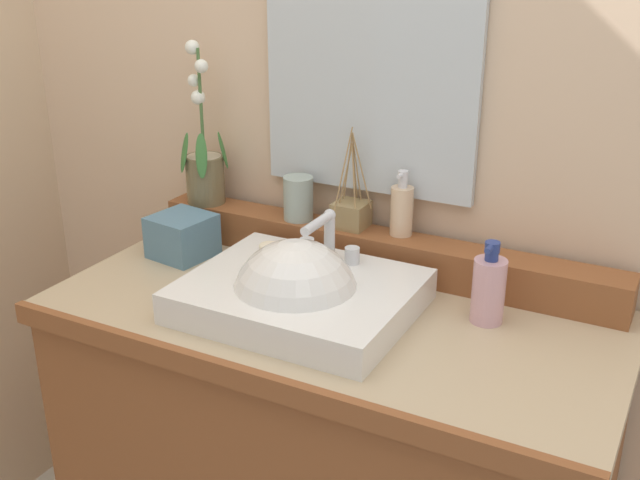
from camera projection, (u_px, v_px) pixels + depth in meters
wall_back at (412, 54)px, 1.74m from camera, size 2.92×0.20×2.68m
vanity_cabinet at (331, 479)px, 1.75m from camera, size 1.18×0.58×0.88m
back_ledge at (377, 251)px, 1.76m from camera, size 1.11×0.09×0.09m
sink_basin at (298, 299)px, 1.56m from camera, size 0.45×0.37×0.28m
soap_bar at (273, 247)px, 1.69m from camera, size 0.07×0.04×0.02m
potted_plant at (204, 165)px, 1.90m from camera, size 0.11×0.11×0.40m
soap_dispenser at (402, 209)px, 1.71m from camera, size 0.05×0.05×0.15m
tumbler_cup at (298, 198)px, 1.81m from camera, size 0.07×0.07×0.10m
reed_diffuser at (351, 213)px, 1.77m from camera, size 0.08×0.09×0.24m
lotion_bottle at (489, 289)px, 1.51m from camera, size 0.07×0.07×0.17m
tissue_box at (182, 236)px, 1.83m from camera, size 0.15×0.15×0.10m
mirror at (369, 86)px, 1.69m from camera, size 0.50×0.02×0.48m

